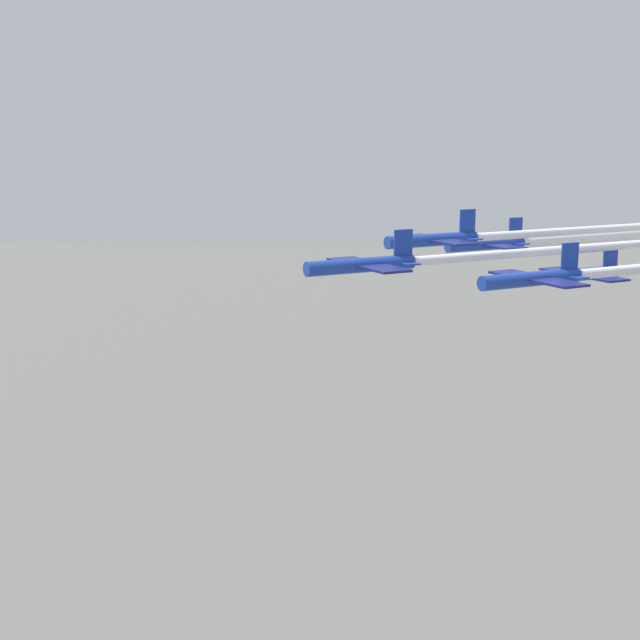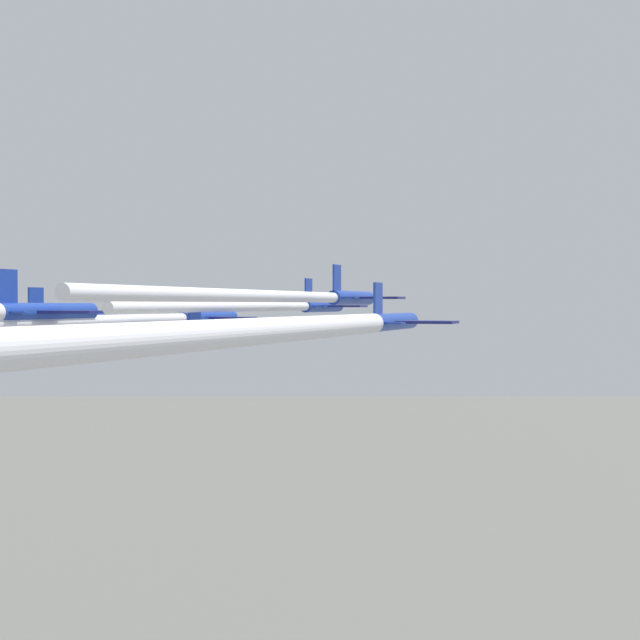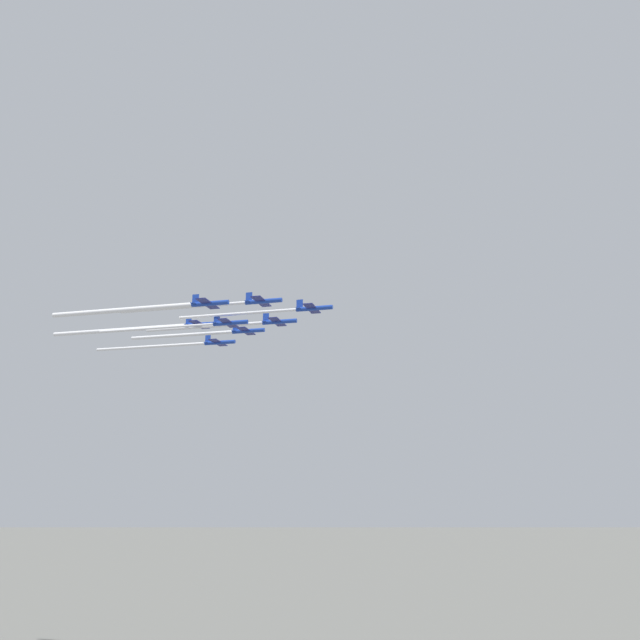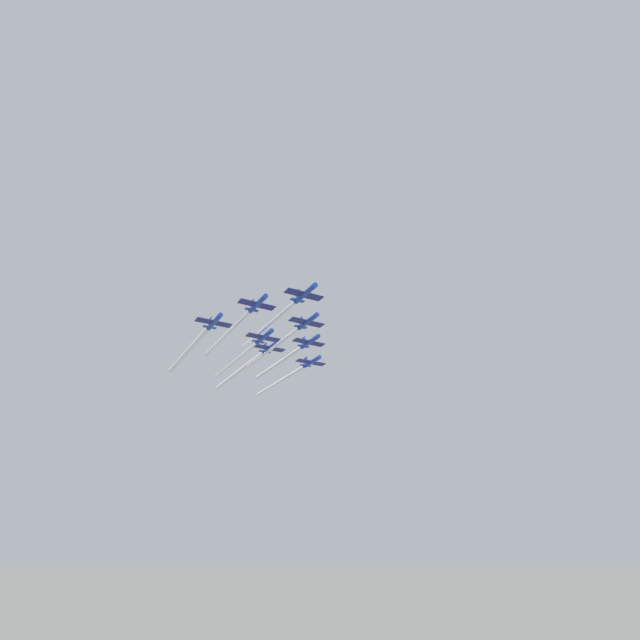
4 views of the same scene
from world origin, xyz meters
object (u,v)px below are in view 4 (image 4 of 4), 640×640
object	(u,v)px
jet_0	(305,294)
jet_6	(311,362)
jet_4	(264,337)
jet_5	(214,322)
jet_7	(270,348)
jet_1	(307,322)
jet_2	(257,304)
jet_3	(309,342)

from	to	relation	value
jet_0	jet_6	xyz separation A→B (m)	(-14.49, -41.91, -2.60)
jet_4	jet_5	xyz separation A→B (m)	(14.69, 2.96, 1.51)
jet_5	jet_6	world-z (taller)	jet_5
jet_6	jet_7	bearing A→B (deg)	-0.00
jet_0	jet_7	bearing A→B (deg)	-101.09
jet_6	jet_0	bearing A→B (deg)	59.53
jet_0	jet_1	xyz separation A→B (m)	(-4.83, -13.97, -1.12)
jet_5	jet_1	bearing A→B (deg)	150.46
jet_1	jet_2	xyz separation A→B (m)	(14.69, 2.96, 1.92)
jet_0	jet_2	distance (m)	14.80
jet_1	jet_6	bearing A→B (deg)	-120.47
jet_4	jet_6	size ratio (longest dim) A/B	1.00
jet_3	jet_6	bearing A→B (deg)	-120.47
jet_1	jet_6	xyz separation A→B (m)	(-9.66, -27.94, -1.48)
jet_0	jet_4	distance (m)	25.62
jet_1	jet_2	size ratio (longest dim) A/B	1.00
jet_0	jet_2	size ratio (longest dim) A/B	1.00
jet_0	jet_7	size ratio (longest dim) A/B	1.00
jet_3	jet_4	bearing A→B (deg)	0.00
jet_1	jet_3	size ratio (longest dim) A/B	1.00
jet_3	jet_5	bearing A→B (deg)	0.00
jet_7	jet_3	bearing A→B (deg)	120.47
jet_7	jet_0	bearing A→B (deg)	78.91
jet_2	jet_5	world-z (taller)	jet_2
jet_2	jet_3	size ratio (longest dim) A/B	1.00
jet_1	jet_4	bearing A→B (deg)	-59.53
jet_2	jet_5	bearing A→B (deg)	-59.53
jet_6	jet_2	bearing A→B (deg)	40.36
jet_7	jet_2	bearing A→B (deg)	59.53
jet_5	jet_6	bearing A→B (deg)	-161.22
jet_7	jet_4	bearing A→B (deg)	59.53
jet_7	jet_1	bearing A→B (deg)	90.00
jet_1	jet_6	distance (m)	29.60
jet_0	jet_5	distance (m)	29.59
jet_4	jet_5	bearing A→B (deg)	0.00
jet_0	jet_3	world-z (taller)	jet_0
jet_4	jet_1	bearing A→B (deg)	120.47
jet_5	jet_6	xyz separation A→B (m)	(-34.22, -19.89, -1.46)
jet_0	jet_1	distance (m)	14.82
jet_5	jet_7	world-z (taller)	jet_7
jet_0	jet_7	xyz separation A→B (m)	(0.20, -38.95, -0.33)
jet_5	jet_0	bearing A→B (deg)	120.47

